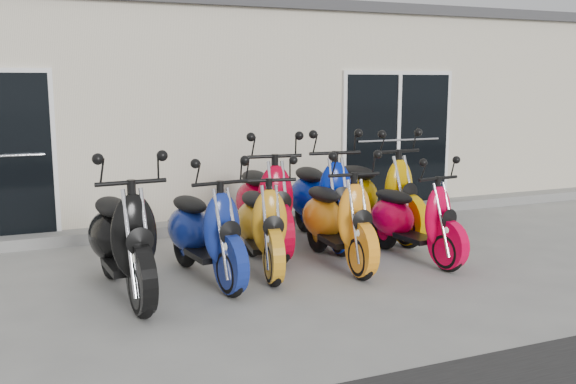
% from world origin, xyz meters
% --- Properties ---
extents(ground, '(80.00, 80.00, 0.00)m').
position_xyz_m(ground, '(0.00, 0.00, 0.00)').
color(ground, gray).
rests_on(ground, ground).
extents(building, '(14.00, 6.00, 3.20)m').
position_xyz_m(building, '(0.00, 5.20, 1.60)').
color(building, beige).
rests_on(building, ground).
extents(roof_cap, '(14.20, 6.20, 0.16)m').
position_xyz_m(roof_cap, '(0.00, 5.20, 3.28)').
color(roof_cap, '#3F3F42').
rests_on(roof_cap, building).
extents(front_step, '(14.00, 0.40, 0.15)m').
position_xyz_m(front_step, '(0.00, 2.02, 0.07)').
color(front_step, gray).
rests_on(front_step, ground).
extents(door_left, '(1.07, 0.08, 2.22)m').
position_xyz_m(door_left, '(-3.20, 2.17, 1.26)').
color(door_left, black).
rests_on(door_left, front_step).
extents(door_right, '(2.02, 0.08, 2.22)m').
position_xyz_m(door_right, '(2.60, 2.17, 1.26)').
color(door_right, black).
rests_on(door_right, front_step).
extents(scooter_front_black, '(0.90, 2.10, 1.52)m').
position_xyz_m(scooter_front_black, '(-2.23, -0.45, 0.76)').
color(scooter_front_black, black).
rests_on(scooter_front_black, ground).
extents(scooter_front_blue, '(0.94, 1.97, 1.40)m').
position_xyz_m(scooter_front_blue, '(-1.34, -0.26, 0.70)').
color(scooter_front_blue, navy).
rests_on(scooter_front_blue, ground).
extents(scooter_front_orange_a, '(0.95, 1.93, 1.37)m').
position_xyz_m(scooter_front_orange_a, '(-0.64, -0.13, 0.68)').
color(scooter_front_orange_a, orange).
rests_on(scooter_front_orange_a, ground).
extents(scooter_front_orange_b, '(0.78, 1.93, 1.40)m').
position_xyz_m(scooter_front_orange_b, '(0.26, -0.27, 0.70)').
color(scooter_front_orange_b, orange).
rests_on(scooter_front_orange_b, ground).
extents(scooter_front_red, '(0.85, 1.82, 1.30)m').
position_xyz_m(scooter_front_red, '(1.21, -0.43, 0.65)').
color(scooter_front_red, '#E20033').
rests_on(scooter_front_red, ground).
extents(scooter_back_red, '(0.95, 2.17, 1.56)m').
position_xyz_m(scooter_back_red, '(-0.27, 0.75, 0.78)').
color(scooter_back_red, '#B5001E').
rests_on(scooter_back_red, ground).
extents(scooter_back_blue, '(0.95, 2.18, 1.56)m').
position_xyz_m(scooter_back_blue, '(0.54, 0.74, 0.78)').
color(scooter_back_blue, '#021A9C').
rests_on(scooter_back_blue, ground).
extents(scooter_back_yellow, '(0.97, 2.15, 1.54)m').
position_xyz_m(scooter_back_yellow, '(1.38, 0.76, 0.77)').
color(scooter_back_yellow, '#CD9400').
rests_on(scooter_back_yellow, ground).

